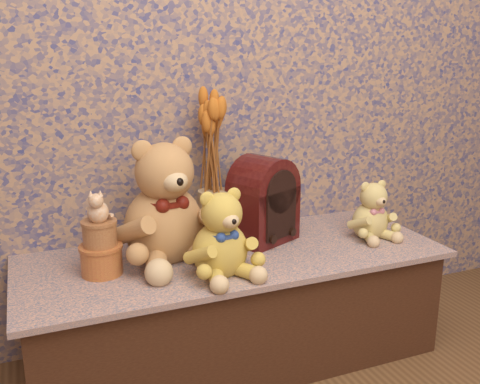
# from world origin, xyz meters

# --- Properties ---
(display_shelf) EXTENTS (1.50, 0.58, 0.41)m
(display_shelf) POSITION_xyz_m (0.00, 1.22, 0.21)
(display_shelf) COLOR #364D6F
(display_shelf) RESTS_ON ground
(teddy_large) EXTENTS (0.42, 0.48, 0.45)m
(teddy_large) POSITION_xyz_m (-0.24, 1.28, 0.64)
(teddy_large) COLOR #AE7343
(teddy_large) RESTS_ON display_shelf
(teddy_medium) EXTENTS (0.28, 0.32, 0.30)m
(teddy_medium) POSITION_xyz_m (-0.11, 1.08, 0.57)
(teddy_medium) COLOR #B49532
(teddy_medium) RESTS_ON display_shelf
(teddy_small) EXTENTS (0.19, 0.23, 0.24)m
(teddy_small) POSITION_xyz_m (0.55, 1.19, 0.53)
(teddy_small) COLOR #D8BC66
(teddy_small) RESTS_ON display_shelf
(cathedral_radio) EXTENTS (0.28, 0.25, 0.33)m
(cathedral_radio) POSITION_xyz_m (0.15, 1.31, 0.58)
(cathedral_radio) COLOR #380A0B
(cathedral_radio) RESTS_ON display_shelf
(ceramic_vase) EXTENTS (0.14, 0.14, 0.20)m
(ceramic_vase) POSITION_xyz_m (-0.03, 1.36, 0.51)
(ceramic_vase) COLOR tan
(ceramic_vase) RESTS_ON display_shelf
(dried_stalks) EXTENTS (0.26, 0.26, 0.42)m
(dried_stalks) POSITION_xyz_m (-0.03, 1.36, 0.83)
(dried_stalks) COLOR #C2651F
(dried_stalks) RESTS_ON ceramic_vase
(biscuit_tin_lower) EXTENTS (0.17, 0.17, 0.10)m
(biscuit_tin_lower) POSITION_xyz_m (-0.46, 1.22, 0.46)
(biscuit_tin_lower) COLOR gold
(biscuit_tin_lower) RESTS_ON display_shelf
(biscuit_tin_upper) EXTENTS (0.14, 0.14, 0.08)m
(biscuit_tin_upper) POSITION_xyz_m (-0.46, 1.22, 0.55)
(biscuit_tin_upper) COLOR tan
(biscuit_tin_upper) RESTS_ON biscuit_tin_lower
(cat_figurine) EXTENTS (0.10, 0.11, 0.11)m
(cat_figurine) POSITION_xyz_m (-0.46, 1.22, 0.65)
(cat_figurine) COLOR silver
(cat_figurine) RESTS_ON biscuit_tin_upper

